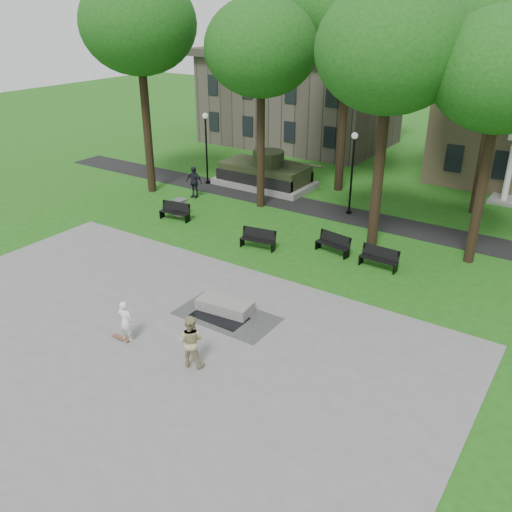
{
  "coord_description": "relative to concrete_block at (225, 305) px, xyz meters",
  "views": [
    {
      "loc": [
        12.54,
        -15.42,
        11.11
      ],
      "look_at": [
        0.95,
        1.88,
        1.4
      ],
      "focal_mm": 38.0,
      "sensor_mm": 36.0,
      "label": 1
    }
  ],
  "objects": [
    {
      "name": "puddle",
      "position": [
        0.12,
        -0.51,
        -0.22
      ],
      "size": [
        2.2,
        1.2,
        0.0
      ],
      "primitive_type": "cube",
      "color": "black",
      "rests_on": "plaza"
    },
    {
      "name": "plaza",
      "position": [
        -1.13,
        -4.38,
        -0.23
      ],
      "size": [
        22.0,
        16.0,
        0.02
      ],
      "primitive_type": "cube",
      "color": "gray",
      "rests_on": "ground"
    },
    {
      "name": "park_bench_1",
      "position": [
        -2.29,
        5.87,
        0.28
      ],
      "size": [
        1.85,
        0.81,
        1.0
      ],
      "rotation": [
        0.0,
        0.0,
        0.17
      ],
      "color": "black",
      "rests_on": "ground"
    },
    {
      "name": "footpath",
      "position": [
        -1.13,
        12.62,
        -0.24
      ],
      "size": [
        44.0,
        2.6,
        0.01
      ],
      "primitive_type": "cube",
      "color": "black",
      "rests_on": "ground"
    },
    {
      "name": "tree_3",
      "position": [
        6.87,
        10.12,
        8.35
      ],
      "size": [
        6.0,
        6.0,
        11.19
      ],
      "color": "black",
      "rests_on": "ground"
    },
    {
      "name": "lamp_left",
      "position": [
        -11.13,
        12.92,
        2.55
      ],
      "size": [
        0.36,
        0.36,
        4.73
      ],
      "color": "black",
      "rests_on": "ground"
    },
    {
      "name": "tree_5",
      "position": [
        5.37,
        17.12,
        9.42
      ],
      "size": [
        6.4,
        6.4,
        12.44
      ],
      "color": "black",
      "rests_on": "ground"
    },
    {
      "name": "park_bench_0",
      "position": [
        -8.38,
        6.56,
        0.28
      ],
      "size": [
        1.85,
        0.78,
        1.0
      ],
      "rotation": [
        0.0,
        0.0,
        0.15
      ],
      "color": "black",
      "rests_on": "ground"
    },
    {
      "name": "building_left",
      "position": [
        -12.13,
        27.12,
        3.35
      ],
      "size": [
        15.0,
        10.0,
        7.2
      ],
      "primitive_type": "cube",
      "color": "#4C443D",
      "rests_on": "ground"
    },
    {
      "name": "tank_monument",
      "position": [
        -7.59,
        14.62,
        0.61
      ],
      "size": [
        7.45,
        3.4,
        2.4
      ],
      "color": "gray",
      "rests_on": "ground"
    },
    {
      "name": "park_bench_3",
      "position": [
        3.57,
        7.1,
        0.28
      ],
      "size": [
        1.81,
        0.57,
        1.0
      ],
      "rotation": [
        0.0,
        0.0,
        -0.03
      ],
      "color": "black",
      "rests_on": "ground"
    },
    {
      "name": "tree_2",
      "position": [
        2.37,
        9.12,
        9.07
      ],
      "size": [
        6.6,
        6.6,
        12.16
      ],
      "color": "black",
      "rests_on": "ground"
    },
    {
      "name": "ground",
      "position": [
        -1.13,
        0.62,
        -0.24
      ],
      "size": [
        120.0,
        120.0,
        0.0
      ],
      "primitive_type": "plane",
      "color": "#1F4F12",
      "rests_on": "ground"
    },
    {
      "name": "skateboarder",
      "position": [
        -1.69,
        -3.65,
        0.58
      ],
      "size": [
        0.66,
        0.5,
        1.6
      ],
      "primitive_type": "imported",
      "rotation": [
        0.0,
        0.0,
        3.37
      ],
      "color": "white",
      "rests_on": "plaza"
    },
    {
      "name": "park_bench_2",
      "position": [
        1.07,
        7.41,
        0.28
      ],
      "size": [
        1.85,
        0.83,
        1.0
      ],
      "rotation": [
        0.0,
        0.0,
        -0.18
      ],
      "color": "black",
      "rests_on": "ground"
    },
    {
      "name": "tree_0",
      "position": [
        -13.13,
        9.62,
        9.78
      ],
      "size": [
        6.8,
        6.8,
        12.97
      ],
      "color": "black",
      "rests_on": "ground"
    },
    {
      "name": "lamp_mid",
      "position": [
        -0.63,
        12.92,
        2.55
      ],
      "size": [
        0.36,
        0.36,
        4.73
      ],
      "color": "black",
      "rests_on": "ground"
    },
    {
      "name": "tree_1",
      "position": [
        -5.63,
        11.12,
        8.71
      ],
      "size": [
        6.2,
        6.2,
        11.63
      ],
      "color": "black",
      "rests_on": "ground"
    },
    {
      "name": "tree_4",
      "position": [
        -3.13,
        16.62,
        10.15
      ],
      "size": [
        7.2,
        7.2,
        13.5
      ],
      "color": "black",
      "rests_on": "ground"
    },
    {
      "name": "friend_watching",
      "position": [
        1.21,
        -3.48,
        0.72
      ],
      "size": [
        1.08,
        0.94,
        1.88
      ],
      "primitive_type": "imported",
      "rotation": [
        0.0,
        0.0,
        3.42
      ],
      "color": "tan",
      "rests_on": "plaza"
    },
    {
      "name": "pedestrian_walker",
      "position": [
        -10.02,
        10.18,
        0.75
      ],
      "size": [
        1.2,
        0.57,
        1.99
      ],
      "primitive_type": "imported",
      "rotation": [
        0.0,
        0.0,
        0.08
      ],
      "color": "black",
      "rests_on": "ground"
    },
    {
      "name": "concrete_block",
      "position": [
        0.0,
        0.0,
        0.0
      ],
      "size": [
        2.3,
        1.24,
        0.45
      ],
      "primitive_type": "cube",
      "rotation": [
        0.0,
        0.0,
        0.11
      ],
      "color": "gray",
      "rests_on": "plaza"
    },
    {
      "name": "trash_bin",
      "position": [
        -8.62,
        7.22,
        0.24
      ],
      "size": [
        0.69,
        0.69,
        0.96
      ],
      "rotation": [
        0.0,
        0.0,
        -0.04
      ],
      "color": "#B9AD98",
      "rests_on": "ground"
    },
    {
      "name": "skateboard",
      "position": [
        -1.92,
        -3.74,
        -0.19
      ],
      "size": [
        0.79,
        0.24,
        0.07
      ],
      "primitive_type": "cube",
      "rotation": [
        0.0,
        0.0,
        0.06
      ],
      "color": "brown",
      "rests_on": "plaza"
    }
  ]
}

